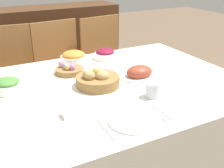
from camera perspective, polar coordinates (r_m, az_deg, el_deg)
name	(u,v)px	position (r m, az deg, el deg)	size (l,w,h in m)	color
dining_table	(110,136)	(1.86, -0.50, -10.49)	(1.62, 1.19, 0.74)	silver
chair_far_right	(107,64)	(2.71, -1.04, 4.11)	(0.47, 0.47, 0.94)	olive
chair_far_center	(63,72)	(2.56, -9.98, 2.49)	(0.46, 0.46, 0.94)	olive
chair_far_left	(12,81)	(2.48, -19.73, 0.66)	(0.45, 0.45, 0.94)	olive
sideboard	(52,48)	(3.40, -12.03, 7.15)	(1.54, 0.44, 0.95)	#4C2D19
bread_basket	(97,79)	(1.64, -3.04, 0.97)	(0.26, 0.26, 0.12)	olive
egg_basket	(69,69)	(1.86, -8.73, 2.94)	(0.18, 0.18, 0.08)	olive
ham_platter	(139,73)	(1.78, 5.57, 2.26)	(0.27, 0.19, 0.08)	white
carrot_bowl	(74,57)	(2.05, -7.81, 5.43)	(0.19, 0.19, 0.09)	white
beet_salad_bowl	(105,54)	(2.11, -1.41, 6.10)	(0.16, 0.16, 0.08)	white
green_salad_bowl	(8,85)	(1.67, -20.46, -0.28)	(0.16, 0.16, 0.08)	white
dinner_plate	(133,121)	(1.30, 4.26, -7.45)	(0.23, 0.23, 0.01)	white
fork	(105,129)	(1.24, -1.33, -9.12)	(0.02, 0.18, 0.00)	#B7B7BC
knife	(158,114)	(1.37, 9.28, -6.05)	(0.02, 0.18, 0.00)	#B7B7BC
spoon	(163,113)	(1.39, 10.28, -5.75)	(0.02, 0.18, 0.00)	#B7B7BC
drinking_cup	(153,90)	(1.52, 8.24, -1.19)	(0.08, 0.08, 0.08)	silver
butter_dish	(72,112)	(1.36, -8.07, -5.73)	(0.10, 0.06, 0.03)	white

